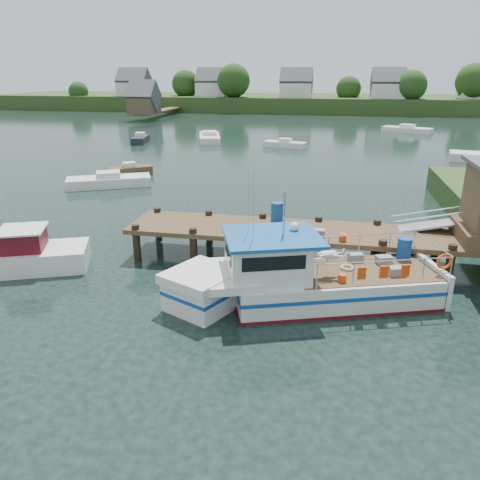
% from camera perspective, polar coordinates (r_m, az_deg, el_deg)
% --- Properties ---
extents(ground_plane, '(160.00, 160.00, 0.00)m').
position_cam_1_polar(ground_plane, '(20.32, 3.57, -2.22)').
color(ground_plane, black).
extents(far_shore, '(140.00, 42.55, 9.22)m').
position_cam_1_polar(far_shore, '(101.24, 10.01, 16.45)').
color(far_shore, '#2E451C').
rests_on(far_shore, ground).
extents(dock, '(16.60, 3.00, 4.78)m').
position_cam_1_polar(dock, '(19.91, 22.66, 2.61)').
color(dock, '#4E3B25').
rests_on(dock, ground).
extents(lobster_boat, '(9.70, 5.41, 4.75)m').
position_cam_1_polar(lobster_boat, '(16.33, 7.41, -4.77)').
color(lobster_boat, silver).
rests_on(lobster_boat, ground).
extents(work_boat, '(6.76, 4.12, 3.63)m').
position_cam_1_polar(work_boat, '(21.08, -26.66, -1.88)').
color(work_boat, silver).
rests_on(work_boat, ground).
extents(moored_rowboat, '(3.41, 2.95, 0.99)m').
position_cam_1_polar(moored_rowboat, '(37.90, -13.31, 8.29)').
color(moored_rowboat, '#4E3B25').
rests_on(moored_rowboat, ground).
extents(moored_far, '(6.57, 4.53, 1.06)m').
position_cam_1_polar(moored_far, '(67.28, 19.69, 12.57)').
color(moored_far, silver).
rests_on(moored_far, ground).
extents(moored_a, '(5.98, 4.20, 1.05)m').
position_cam_1_polar(moored_a, '(34.33, -15.68, 6.96)').
color(moored_a, silver).
rests_on(moored_a, ground).
extents(moored_b, '(4.65, 2.56, 0.98)m').
position_cam_1_polar(moored_b, '(50.83, 5.51, 11.56)').
color(moored_b, silver).
rests_on(moored_b, ground).
extents(moored_d, '(3.97, 7.03, 1.13)m').
position_cam_1_polar(moored_d, '(55.63, -3.73, 12.38)').
color(moored_d, silver).
rests_on(moored_d, ground).
extents(moored_e, '(2.18, 4.32, 1.14)m').
position_cam_1_polar(moored_e, '(55.36, -12.03, 11.96)').
color(moored_e, black).
rests_on(moored_e, ground).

